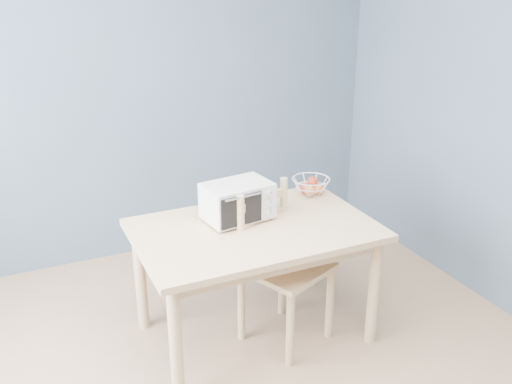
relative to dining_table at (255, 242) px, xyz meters
name	(u,v)px	position (x,y,z in m)	size (l,w,h in m)	color
room	(258,197)	(-0.36, -0.81, 0.65)	(4.01, 4.51, 2.61)	#A87F5D
dining_table	(255,242)	(0.00, 0.00, 0.00)	(1.40, 0.90, 0.75)	#DEBD85
toaster_oven	(235,201)	(-0.07, 0.14, 0.22)	(0.43, 0.34, 0.23)	white
fruit_basket	(311,186)	(0.55, 0.30, 0.16)	(0.27, 0.27, 0.13)	silver
dining_chair	(281,268)	(0.14, -0.07, -0.17)	(0.59, 0.59, 0.97)	#DEBD85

